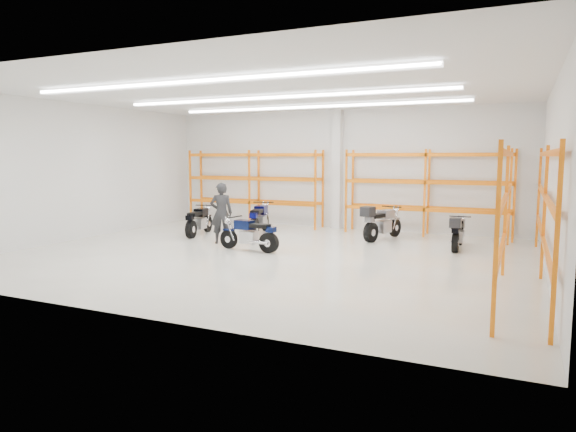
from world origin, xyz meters
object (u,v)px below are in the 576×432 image
at_px(motorcycle_back_b, 259,220).
at_px(motorcycle_back_d, 457,233).
at_px(motorcycle_back_c, 380,223).
at_px(motorcycle_back_a, 198,222).
at_px(motorcycle_main, 251,235).
at_px(standing_man, 221,213).
at_px(structural_column, 337,170).

height_order(motorcycle_back_b, motorcycle_back_d, motorcycle_back_b).
bearing_deg(motorcycle_back_c, motorcycle_back_b, -172.60).
height_order(motorcycle_back_a, motorcycle_back_c, motorcycle_back_c).
xyz_separation_m(motorcycle_main, motorcycle_back_c, (2.94, 3.49, 0.10)).
distance_m(motorcycle_back_a, motorcycle_back_d, 8.61).
xyz_separation_m(motorcycle_back_d, standing_man, (-6.96, -1.93, 0.48)).
relative_size(motorcycle_back_b, motorcycle_back_c, 0.99).
bearing_deg(motorcycle_back_a, standing_man, -33.53).
bearing_deg(motorcycle_main, motorcycle_back_c, 49.90).
height_order(motorcycle_main, motorcycle_back_d, motorcycle_back_d).
distance_m(motorcycle_back_a, motorcycle_back_c, 6.26).
xyz_separation_m(motorcycle_back_a, motorcycle_back_b, (1.83, 1.07, 0.04)).
relative_size(motorcycle_back_d, standing_man, 1.03).
xyz_separation_m(motorcycle_main, standing_man, (-1.50, 0.81, 0.50)).
bearing_deg(motorcycle_back_d, standing_man, -164.49).
xyz_separation_m(motorcycle_back_a, motorcycle_back_c, (6.05, 1.62, 0.08)).
distance_m(motorcycle_main, standing_man, 1.78).
xyz_separation_m(motorcycle_back_c, motorcycle_back_d, (2.52, -0.75, -0.07)).
relative_size(motorcycle_main, motorcycle_back_c, 0.90).
relative_size(motorcycle_back_a, standing_man, 1.07).
relative_size(motorcycle_main, motorcycle_back_a, 0.97).
bearing_deg(motorcycle_back_d, motorcycle_back_b, 178.24).
bearing_deg(standing_man, motorcycle_main, 118.32).
distance_m(motorcycle_back_a, structural_column, 5.59).
bearing_deg(motorcycle_main, motorcycle_back_a, 148.93).
distance_m(motorcycle_back_b, structural_column, 3.70).
height_order(motorcycle_main, structural_column, structural_column).
bearing_deg(motorcycle_back_b, motorcycle_main, -66.63).
xyz_separation_m(motorcycle_back_a, standing_man, (1.61, -1.06, 0.49)).
xyz_separation_m(motorcycle_back_b, motorcycle_back_c, (4.21, 0.55, 0.04)).
xyz_separation_m(motorcycle_back_a, motorcycle_back_d, (8.56, 0.87, 0.01)).
bearing_deg(motorcycle_back_b, motorcycle_back_c, 7.40).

